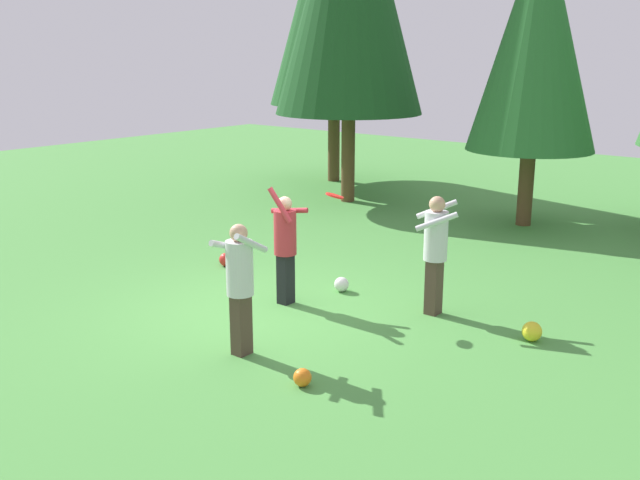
{
  "coord_description": "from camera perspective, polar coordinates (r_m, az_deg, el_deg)",
  "views": [
    {
      "loc": [
        7.13,
        -7.37,
        3.75
      ],
      "look_at": [
        0.62,
        0.6,
        1.05
      ],
      "focal_mm": 40.64,
      "sensor_mm": 36.0,
      "label": 1
    }
  ],
  "objects": [
    {
      "name": "ball_red",
      "position": [
        13.08,
        -7.43,
        -1.54
      ],
      "size": [
        0.24,
        0.24,
        0.24
      ],
      "primitive_type": "sphere",
      "color": "red",
      "rests_on": "ground_plane"
    },
    {
      "name": "tree_center",
      "position": [
        16.28,
        16.71,
        15.19
      ],
      "size": [
        2.72,
        2.72,
        6.5
      ],
      "color": "brown",
      "rests_on": "ground_plane"
    },
    {
      "name": "frisbee",
      "position": [
        10.45,
        1.17,
        3.5
      ],
      "size": [
        0.38,
        0.38,
        0.1
      ],
      "color": "red"
    },
    {
      "name": "ball_yellow",
      "position": [
        10.09,
        16.35,
        -6.92
      ],
      "size": [
        0.27,
        0.27,
        0.27
      ],
      "primitive_type": "sphere",
      "color": "yellow",
      "rests_on": "ground_plane"
    },
    {
      "name": "ball_white",
      "position": [
        11.62,
        1.7,
        -3.51
      ],
      "size": [
        0.24,
        0.24,
        0.24
      ],
      "primitive_type": "sphere",
      "color": "white",
      "rests_on": "ground_plane"
    },
    {
      "name": "ground_plane",
      "position": [
        10.92,
        -4.55,
        -5.44
      ],
      "size": [
        40.0,
        40.0,
        0.0
      ],
      "primitive_type": "plane",
      "color": "#4C9342"
    },
    {
      "name": "person_bystander",
      "position": [
        9.05,
        -6.33,
        -2.99
      ],
      "size": [
        0.51,
        0.6,
        1.7
      ],
      "rotation": [
        0.0,
        0.0,
        1.63
      ],
      "color": "#4C382D",
      "rests_on": "ground_plane"
    },
    {
      "name": "person_thrower",
      "position": [
        10.86,
        -2.76,
        -0.03
      ],
      "size": [
        0.62,
        0.62,
        1.84
      ],
      "rotation": [
        0.0,
        0.0,
        0.37
      ],
      "color": "black",
      "rests_on": "ground_plane"
    },
    {
      "name": "ball_orange",
      "position": [
        8.47,
        -1.39,
        -10.76
      ],
      "size": [
        0.21,
        0.21,
        0.21
      ],
      "primitive_type": "sphere",
      "color": "orange",
      "rests_on": "ground_plane"
    },
    {
      "name": "person_catcher",
      "position": [
        10.52,
        9.09,
        -0.37
      ],
      "size": [
        0.75,
        0.71,
        1.76
      ],
      "rotation": [
        0.0,
        0.0,
        -2.61
      ],
      "color": "#4C382D",
      "rests_on": "ground_plane"
    }
  ]
}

